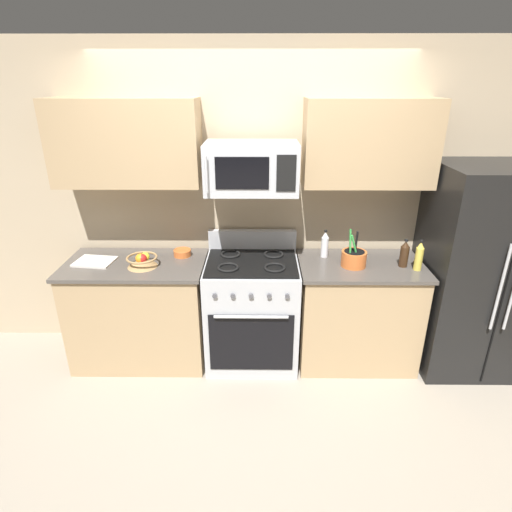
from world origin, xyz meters
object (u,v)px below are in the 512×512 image
object	(u,v)px
range_oven	(252,310)
prep_bowl	(182,252)
microwave	(251,168)
utensil_crock	(354,258)
cutting_board	(95,261)
refrigerator	(480,271)
bottle_soy	(404,254)
fruit_basket	(142,260)
bottle_oil	(419,256)
bottle_vinegar	(325,245)

from	to	relation	value
range_oven	prep_bowl	xyz separation A→B (m)	(-0.59, 0.15, 0.47)
microwave	utensil_crock	size ratio (longest dim) A/B	2.21
cutting_board	refrigerator	bearing A→B (deg)	-0.39
bottle_soy	utensil_crock	bearing A→B (deg)	179.52
fruit_basket	cutting_board	bearing A→B (deg)	169.84
range_oven	refrigerator	xyz separation A→B (m)	(1.86, -0.02, 0.38)
refrigerator	bottle_oil	size ratio (longest dim) A/B	6.90
range_oven	fruit_basket	size ratio (longest dim) A/B	4.45
microwave	utensil_crock	distance (m)	1.08
bottle_soy	prep_bowl	xyz separation A→B (m)	(-1.80, 0.20, -0.07)
prep_bowl	fruit_basket	bearing A→B (deg)	-141.97
bottle_oil	prep_bowl	world-z (taller)	bottle_oil
range_oven	refrigerator	bearing A→B (deg)	-0.53
range_oven	microwave	world-z (taller)	microwave
fruit_basket	bottle_vinegar	bearing A→B (deg)	8.28
utensil_crock	bottle_vinegar	size ratio (longest dim) A/B	1.33
refrigerator	fruit_basket	distance (m)	2.73
bottle_vinegar	range_oven	bearing A→B (deg)	-166.52
bottle_soy	prep_bowl	bearing A→B (deg)	173.77
microwave	prep_bowl	size ratio (longest dim) A/B	4.67
utensil_crock	prep_bowl	bearing A→B (deg)	172.17
bottle_soy	cutting_board	bearing A→B (deg)	178.83
utensil_crock	bottle_vinegar	world-z (taller)	utensil_crock
bottle_oil	range_oven	bearing A→B (deg)	175.08
cutting_board	bottle_soy	size ratio (longest dim) A/B	1.33
range_oven	prep_bowl	size ratio (longest dim) A/B	7.36
bottle_vinegar	cutting_board	bearing A→B (deg)	-175.72
cutting_board	bottle_oil	size ratio (longest dim) A/B	1.22
range_oven	fruit_basket	distance (m)	1.00
fruit_basket	bottle_soy	distance (m)	2.08
bottle_oil	prep_bowl	bearing A→B (deg)	172.11
refrigerator	fruit_basket	xyz separation A→B (m)	(-2.73, -0.05, 0.10)
refrigerator	cutting_board	world-z (taller)	refrigerator
microwave	bottle_soy	size ratio (longest dim) A/B	3.04
utensil_crock	fruit_basket	bearing A→B (deg)	-179.10
bottle_oil	prep_bowl	distance (m)	1.91
range_oven	fruit_basket	xyz separation A→B (m)	(-0.87, -0.07, 0.49)
fruit_basket	cutting_board	distance (m)	0.42
cutting_board	prep_bowl	world-z (taller)	prep_bowl
range_oven	bottle_vinegar	xyz separation A→B (m)	(0.61, 0.15, 0.55)
bottle_vinegar	bottle_oil	xyz separation A→B (m)	(0.69, -0.26, 0.01)
refrigerator	utensil_crock	xyz separation A→B (m)	(-1.04, -0.03, 0.12)
range_oven	bottle_oil	size ratio (longest dim) A/B	4.39
refrigerator	microwave	bearing A→B (deg)	178.59
refrigerator	bottle_vinegar	world-z (taller)	refrigerator
bottle_vinegar	microwave	bearing A→B (deg)	-169.07
fruit_basket	bottle_oil	size ratio (longest dim) A/B	0.98
bottle_vinegar	bottle_oil	world-z (taller)	bottle_oil
range_oven	utensil_crock	world-z (taller)	utensil_crock
utensil_crock	bottle_soy	distance (m)	0.40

